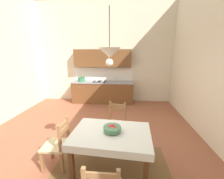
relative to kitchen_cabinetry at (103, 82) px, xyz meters
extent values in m
cube|color=#99563D|center=(0.07, -2.96, -0.91)|extent=(6.17, 7.06, 0.10)
cube|color=beige|center=(0.07, 0.33, 1.18)|extent=(6.17, 0.12, 4.08)
cube|color=brown|center=(0.68, -3.80, -0.85)|extent=(2.10, 1.60, 0.01)
cube|color=brown|center=(0.01, -0.04, -0.43)|extent=(2.52, 0.60, 0.86)
cube|color=gray|center=(0.01, -0.05, 0.02)|extent=(2.55, 0.63, 0.04)
cube|color=white|center=(0.01, 0.26, 0.32)|extent=(2.52, 0.01, 0.55)
cube|color=brown|center=(0.01, 0.09, 0.99)|extent=(2.31, 0.34, 0.70)
cube|color=black|center=(0.01, -0.31, -0.81)|extent=(2.48, 0.02, 0.09)
cylinder|color=silver|center=(0.57, -0.04, 0.04)|extent=(0.34, 0.34, 0.02)
cylinder|color=silver|center=(0.57, 0.10, 0.15)|extent=(0.02, 0.02, 0.22)
cube|color=black|center=(-0.12, -0.04, 0.05)|extent=(0.52, 0.42, 0.01)
cylinder|color=silver|center=(-0.25, -0.14, 0.06)|extent=(0.11, 0.11, 0.01)
cylinder|color=silver|center=(0.01, -0.14, 0.06)|extent=(0.11, 0.11, 0.01)
cylinder|color=silver|center=(-0.25, 0.06, 0.06)|extent=(0.11, 0.11, 0.01)
cylinder|color=silver|center=(0.01, 0.06, 0.06)|extent=(0.11, 0.11, 0.01)
cylinder|color=#337A4C|center=(-0.87, -0.06, 0.12)|extent=(0.28, 0.28, 0.15)
cylinder|color=#337A4C|center=(-0.87, -0.06, 0.20)|extent=(0.29, 0.29, 0.02)
sphere|color=black|center=(-0.87, -0.06, 0.23)|extent=(0.04, 0.04, 0.04)
cube|color=#56331C|center=(0.68, -3.70, -0.12)|extent=(1.32, 0.96, 0.02)
cube|color=#56331C|center=(0.08, -4.03, -0.49)|extent=(0.08, 0.08, 0.73)
cube|color=#56331C|center=(1.22, -4.11, -0.49)|extent=(0.08, 0.08, 0.73)
cube|color=#56331C|center=(0.14, -3.29, -0.49)|extent=(0.08, 0.08, 0.73)
cube|color=#56331C|center=(1.28, -3.37, -0.49)|extent=(0.08, 0.08, 0.73)
cube|color=silver|center=(0.68, -3.70, -0.10)|extent=(1.39, 1.02, 0.00)
cube|color=silver|center=(0.64, -4.16, -0.17)|extent=(1.32, 0.11, 0.12)
cube|color=silver|center=(0.71, -3.24, -0.17)|extent=(1.32, 0.11, 0.12)
cube|color=silver|center=(0.02, -3.65, -0.17)|extent=(0.08, 0.92, 0.12)
cube|color=silver|center=(1.34, -3.75, -0.17)|extent=(0.08, 0.92, 0.12)
cube|color=#D1BC89|center=(0.70, -2.82, -0.43)|extent=(0.49, 0.49, 0.04)
cube|color=#996B42|center=(0.84, -3.03, -0.65)|extent=(0.05, 0.05, 0.41)
cube|color=#996B42|center=(0.49, -2.96, -0.65)|extent=(0.05, 0.05, 0.41)
cube|color=#996B42|center=(0.92, -2.68, -0.39)|extent=(0.05, 0.05, 0.93)
cube|color=#996B42|center=(0.56, -2.61, -0.39)|extent=(0.05, 0.05, 0.93)
cube|color=#996B42|center=(0.74, -2.64, -0.01)|extent=(0.32, 0.09, 0.07)
cube|color=#996B42|center=(0.74, -2.64, -0.12)|extent=(0.32, 0.09, 0.07)
cube|color=#D1BC89|center=(-0.34, -3.68, -0.43)|extent=(0.42, 0.42, 0.04)
cube|color=#996B42|center=(-0.52, -3.86, -0.65)|extent=(0.04, 0.04, 0.41)
cube|color=#996B42|center=(-0.52, -3.50, -0.65)|extent=(0.04, 0.04, 0.41)
cube|color=#996B42|center=(-0.16, -3.86, -0.39)|extent=(0.04, 0.04, 0.93)
cube|color=#996B42|center=(-0.16, -3.50, -0.39)|extent=(0.04, 0.04, 0.93)
cube|color=#996B42|center=(-0.16, -3.68, -0.01)|extent=(0.03, 0.32, 0.07)
cube|color=#996B42|center=(-0.16, -3.68, -0.12)|extent=(0.03, 0.32, 0.07)
cube|color=#996B42|center=(0.66, -4.69, -0.01)|extent=(0.32, 0.03, 0.07)
cylinder|color=#4C7F5B|center=(0.69, -3.68, -0.09)|extent=(0.17, 0.17, 0.02)
cylinder|color=#4C7F5B|center=(0.69, -3.68, -0.04)|extent=(0.30, 0.30, 0.07)
sphere|color=red|center=(0.64, -3.67, -0.03)|extent=(0.09, 0.09, 0.09)
sphere|color=red|center=(0.75, -3.70, -0.04)|extent=(0.08, 0.08, 0.08)
sphere|color=red|center=(0.69, -3.65, -0.03)|extent=(0.10, 0.10, 0.10)
cylinder|color=black|center=(0.66, -3.76, 1.53)|extent=(0.01, 0.01, 0.57)
cone|color=silver|center=(0.66, -3.76, 1.21)|extent=(0.32, 0.32, 0.14)
sphere|color=white|center=(0.66, -3.76, 1.07)|extent=(0.11, 0.11, 0.11)
camera|label=1|loc=(0.87, -5.89, 1.21)|focal=23.16mm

